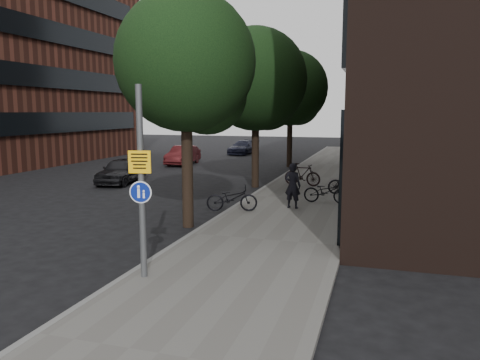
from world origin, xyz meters
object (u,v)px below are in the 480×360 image
at_px(pedestrian, 293,186).
at_px(parked_bike_facade_near, 326,191).
at_px(parked_car_near, 121,171).
at_px(signpost, 141,182).

height_order(pedestrian, parked_bike_facade_near, pedestrian).
bearing_deg(parked_car_near, parked_bike_facade_near, -22.31).
xyz_separation_m(pedestrian, parked_car_near, (-9.93, 4.32, -0.31)).
bearing_deg(parked_bike_facade_near, signpost, 165.27).
bearing_deg(pedestrian, parked_bike_facade_near, -118.34).
relative_size(signpost, parked_car_near, 1.07).
bearing_deg(signpost, pedestrian, 65.24).
bearing_deg(parked_bike_facade_near, parked_car_near, 76.97).
distance_m(parked_bike_facade_near, parked_car_near, 11.43).
distance_m(signpost, parked_bike_facade_near, 10.23).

